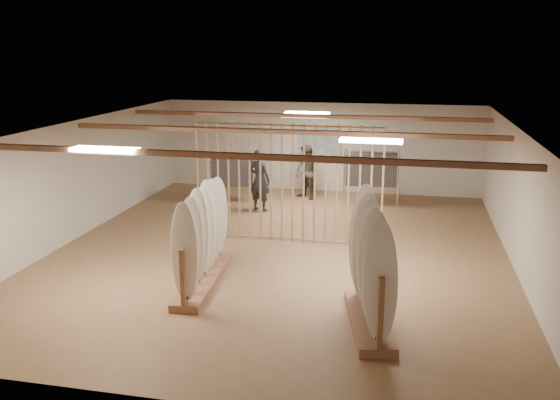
% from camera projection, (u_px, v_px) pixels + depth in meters
% --- Properties ---
extents(floor, '(12.00, 12.00, 0.00)m').
position_uv_depth(floor, '(280.00, 251.00, 13.39)').
color(floor, olive).
rests_on(floor, ground).
extents(ceiling, '(12.00, 12.00, 0.00)m').
position_uv_depth(ceiling, '(280.00, 128.00, 12.68)').
color(ceiling, gray).
rests_on(ceiling, ground).
extents(wall_back, '(12.00, 0.00, 12.00)m').
position_uv_depth(wall_back, '(320.00, 147.00, 18.71)').
color(wall_back, beige).
rests_on(wall_back, ground).
extents(wall_front, '(12.00, 0.00, 12.00)m').
position_uv_depth(wall_front, '(179.00, 303.00, 7.36)').
color(wall_front, beige).
rests_on(wall_front, ground).
extents(wall_left, '(0.00, 12.00, 12.00)m').
position_uv_depth(wall_left, '(74.00, 181.00, 14.05)').
color(wall_left, beige).
rests_on(wall_left, ground).
extents(wall_right, '(0.00, 12.00, 12.00)m').
position_uv_depth(wall_right, '(520.00, 203.00, 12.02)').
color(wall_right, beige).
rests_on(wall_right, ground).
extents(ceiling_slats, '(9.50, 6.12, 0.10)m').
position_uv_depth(ceiling_slats, '(280.00, 132.00, 12.70)').
color(ceiling_slats, brown).
rests_on(ceiling_slats, ground).
extents(light_panels, '(1.20, 0.35, 0.06)m').
position_uv_depth(light_panels, '(280.00, 131.00, 12.70)').
color(light_panels, white).
rests_on(light_panels, ground).
extents(bamboo_partition, '(4.45, 0.05, 2.78)m').
position_uv_depth(bamboo_partition, '(287.00, 183.00, 13.79)').
color(bamboo_partition, '#AD8054').
rests_on(bamboo_partition, ground).
extents(poster, '(1.40, 0.03, 0.90)m').
position_uv_depth(poster, '(320.00, 141.00, 18.64)').
color(poster, '#2D62A0').
rests_on(poster, ground).
extents(rack_left, '(0.75, 2.81, 1.94)m').
position_uv_depth(rack_left, '(203.00, 251.00, 11.40)').
color(rack_left, brown).
rests_on(rack_left, floor).
extents(rack_right, '(1.03, 2.32, 2.14)m').
position_uv_depth(rack_right, '(370.00, 284.00, 9.67)').
color(rack_right, brown).
rests_on(rack_right, floor).
extents(clothing_rack_a, '(1.27, 0.61, 1.40)m').
position_uv_depth(clothing_rack_a, '(232.00, 172.00, 17.37)').
color(clothing_rack_a, silver).
rests_on(clothing_rack_a, floor).
extents(clothing_rack_b, '(1.54, 0.45, 1.65)m').
position_uv_depth(clothing_rack_b, '(371.00, 169.00, 16.97)').
color(clothing_rack_b, silver).
rests_on(clothing_rack_b, floor).
extents(shopper_a, '(0.85, 0.71, 2.00)m').
position_uv_depth(shopper_a, '(260.00, 176.00, 16.48)').
color(shopper_a, black).
rests_on(shopper_a, floor).
extents(shopper_b, '(1.14, 1.10, 1.86)m').
position_uv_depth(shopper_b, '(307.00, 169.00, 17.75)').
color(shopper_b, '#312C26').
rests_on(shopper_b, floor).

